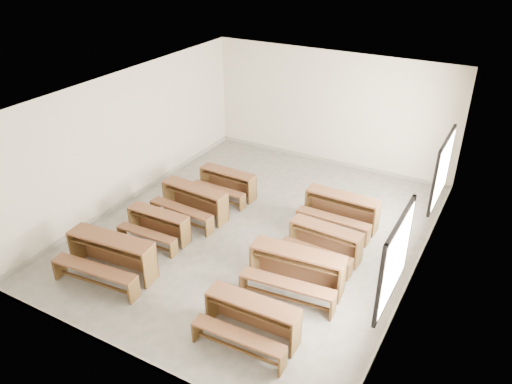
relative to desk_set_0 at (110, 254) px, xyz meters
The scene contains 9 objects.
room 3.68m from the desk_set_0, 56.34° to the left, with size 8.50×8.50×3.20m.
desk_set_0 is the anchor object (origin of this frame).
desk_set_1 1.43m from the desk_set_0, 90.10° to the left, with size 1.45×0.78×0.64m.
desk_set_2 2.60m from the desk_set_0, 87.31° to the left, with size 1.71×0.96×0.75m.
desk_set_3 3.84m from the desk_set_0, 85.99° to the left, with size 1.50×0.81×0.67m.
desk_set_4 3.25m from the desk_set_0, ahead, with size 1.63×0.88×0.72m.
desk_set_5 3.62m from the desk_set_0, 22.18° to the left, with size 1.86×1.09×0.80m.
desk_set_6 4.29m from the desk_set_0, 36.99° to the left, with size 1.55×0.85×0.68m.
desk_set_7 5.09m from the desk_set_0, 49.91° to the left, with size 1.70×0.90×0.76m.
Camera 1 is at (4.63, -8.29, 6.15)m, focal length 35.00 mm.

